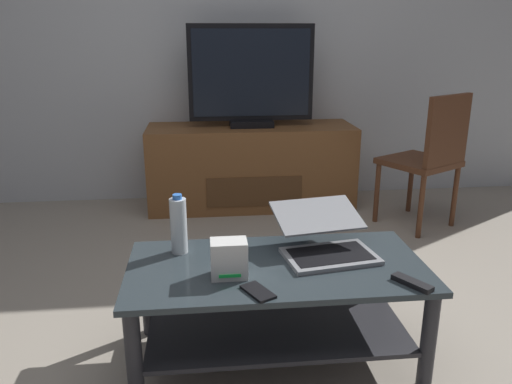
# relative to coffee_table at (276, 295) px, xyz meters

# --- Properties ---
(ground_plane) EXTENTS (7.68, 7.68, 0.00)m
(ground_plane) POSITION_rel_coffee_table_xyz_m (-0.05, 0.08, -0.30)
(ground_plane) COLOR #9E9384
(back_wall) EXTENTS (6.40, 0.12, 2.80)m
(back_wall) POSITION_rel_coffee_table_xyz_m (-0.05, 2.33, 1.10)
(back_wall) COLOR silver
(back_wall) RESTS_ON ground
(coffee_table) EXTENTS (1.20, 0.59, 0.44)m
(coffee_table) POSITION_rel_coffee_table_xyz_m (0.00, 0.00, 0.00)
(coffee_table) COLOR #2D383D
(coffee_table) RESTS_ON ground
(media_cabinet) EXTENTS (1.59, 0.53, 0.64)m
(media_cabinet) POSITION_rel_coffee_table_xyz_m (0.09, 2.01, 0.02)
(media_cabinet) COLOR brown
(media_cabinet) RESTS_ON ground
(television) EXTENTS (0.93, 0.20, 0.75)m
(television) POSITION_rel_coffee_table_xyz_m (0.09, 1.98, 0.70)
(television) COLOR black
(television) RESTS_ON media_cabinet
(dining_chair) EXTENTS (0.60, 0.60, 0.95)m
(dining_chair) POSITION_rel_coffee_table_xyz_m (1.26, 1.39, 0.23)
(dining_chair) COLOR #59331E
(dining_chair) RESTS_ON ground
(laptop) EXTENTS (0.43, 0.45, 0.17)m
(laptop) POSITION_rel_coffee_table_xyz_m (0.22, 0.10, 0.20)
(laptop) COLOR gray
(laptop) RESTS_ON coffee_table
(router_box) EXTENTS (0.14, 0.10, 0.15)m
(router_box) POSITION_rel_coffee_table_xyz_m (-0.20, -0.08, 0.21)
(router_box) COLOR white
(router_box) RESTS_ON coffee_table
(water_bottle_near) EXTENTS (0.07, 0.07, 0.26)m
(water_bottle_near) POSITION_rel_coffee_table_xyz_m (-0.39, 0.17, 0.26)
(water_bottle_near) COLOR silver
(water_bottle_near) RESTS_ON coffee_table
(cell_phone) EXTENTS (0.13, 0.16, 0.01)m
(cell_phone) POSITION_rel_coffee_table_xyz_m (-0.10, -0.22, 0.14)
(cell_phone) COLOR black
(cell_phone) RESTS_ON coffee_table
(tv_remote) EXTENTS (0.12, 0.16, 0.02)m
(tv_remote) POSITION_rel_coffee_table_xyz_m (0.47, -0.23, 0.15)
(tv_remote) COLOR black
(tv_remote) RESTS_ON coffee_table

